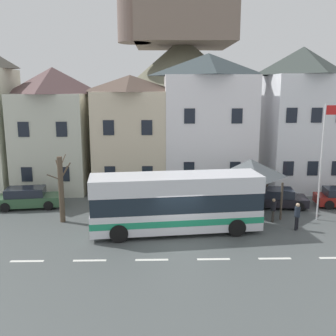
# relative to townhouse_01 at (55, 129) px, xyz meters

# --- Properties ---
(ground_plane) EXTENTS (40.00, 60.00, 0.07)m
(ground_plane) POSITION_rel_townhouse_01_xyz_m (9.62, -12.50, -4.94)
(ground_plane) COLOR #4B5151
(townhouse_01) EXTENTS (5.54, 7.06, 9.82)m
(townhouse_01) POSITION_rel_townhouse_01_xyz_m (0.00, 0.00, 0.00)
(townhouse_01) COLOR beige
(townhouse_01) RESTS_ON ground_plane
(townhouse_02) EXTENTS (5.61, 6.15, 9.20)m
(townhouse_02) POSITION_rel_townhouse_01_xyz_m (6.22, -0.45, -0.31)
(townhouse_02) COLOR beige
(townhouse_02) RESTS_ON ground_plane
(townhouse_03) EXTENTS (6.98, 6.91, 10.91)m
(townhouse_03) POSITION_rel_townhouse_01_xyz_m (12.50, -0.07, 0.54)
(townhouse_03) COLOR white
(townhouse_03) RESTS_ON ground_plane
(townhouse_04) EXTENTS (5.60, 7.05, 11.44)m
(townhouse_04) POSITION_rel_townhouse_01_xyz_m (20.16, -0.00, 0.81)
(townhouse_04) COLOR white
(townhouse_04) RESTS_ON ground_plane
(hilltop_castle) EXTENTS (35.54, 35.54, 24.21)m
(hilltop_castle) POSITION_rel_townhouse_01_xyz_m (11.83, 22.74, 3.39)
(hilltop_castle) COLOR #6B6A56
(hilltop_castle) RESTS_ON ground_plane
(transit_bus) EXTENTS (9.89, 3.50, 3.37)m
(transit_bus) POSITION_rel_townhouse_01_xyz_m (9.45, -10.73, -3.21)
(transit_bus) COLOR silver
(transit_bus) RESTS_ON ground_plane
(bus_shelter) EXTENTS (3.60, 3.60, 3.60)m
(bus_shelter) POSITION_rel_townhouse_01_xyz_m (14.52, -7.12, -1.93)
(bus_shelter) COLOR #473D33
(bus_shelter) RESTS_ON ground_plane
(parked_car_00) EXTENTS (4.45, 2.38, 1.41)m
(parked_car_00) POSITION_rel_townhouse_01_xyz_m (-0.63, -5.79, -4.22)
(parked_car_00) COLOR #315637
(parked_car_00) RESTS_ON ground_plane
(parked_car_02) EXTENTS (4.08, 2.37, 1.29)m
(parked_car_02) POSITION_rel_townhouse_01_xyz_m (16.76, -6.05, -4.28)
(parked_car_02) COLOR black
(parked_car_02) RESTS_ON ground_plane
(pedestrian_00) EXTENTS (0.33, 0.33, 1.49)m
(pedestrian_00) POSITION_rel_townhouse_01_xyz_m (15.56, -9.15, -4.06)
(pedestrian_00) COLOR #38332D
(pedestrian_00) RESTS_ON ground_plane
(pedestrian_01) EXTENTS (0.32, 0.32, 1.63)m
(pedestrian_01) POSITION_rel_townhouse_01_xyz_m (16.54, -10.60, -3.95)
(pedestrian_01) COLOR black
(pedestrian_01) RESTS_ON ground_plane
(public_bench) EXTENTS (1.65, 0.48, 0.87)m
(public_bench) POSITION_rel_townhouse_01_xyz_m (16.62, -4.62, -4.44)
(public_bench) COLOR #33473D
(public_bench) RESTS_ON ground_plane
(flagpole) EXTENTS (0.95, 0.10, 7.23)m
(flagpole) POSITION_rel_townhouse_01_xyz_m (18.53, -8.85, -0.73)
(flagpole) COLOR silver
(flagpole) RESTS_ON ground_plane
(bare_tree_00) EXTENTS (1.22, 1.65, 4.11)m
(bare_tree_00) POSITION_rel_townhouse_01_xyz_m (2.49, -8.83, -2.78)
(bare_tree_00) COLOR brown
(bare_tree_00) RESTS_ON ground_plane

